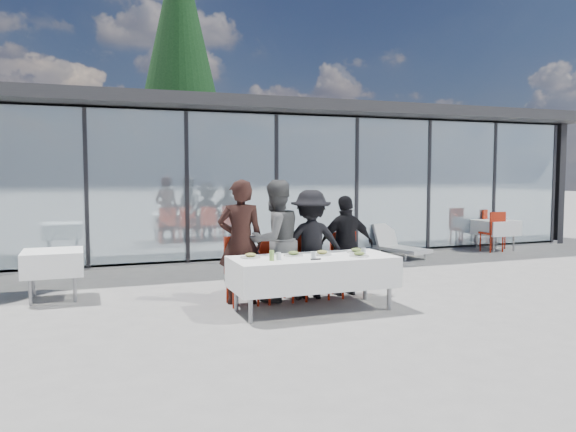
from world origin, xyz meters
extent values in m
plane|color=gray|center=(0.00, 0.00, 0.00)|extent=(90.00, 90.00, 0.00)
cube|color=gray|center=(2.00, 8.00, 0.05)|extent=(14.00, 8.00, 0.10)
cube|color=black|center=(2.00, 11.90, 1.60)|extent=(14.00, 0.20, 3.20)
cube|color=black|center=(8.90, 8.00, 1.60)|extent=(0.20, 8.00, 3.20)
cube|color=silver|center=(2.00, 4.03, 1.60)|extent=(13.60, 0.06, 3.10)
cube|color=#2D2D30|center=(2.00, 7.60, 3.32)|extent=(14.80, 8.80, 0.24)
cube|color=#262628|center=(-2.86, 4.03, 1.60)|extent=(0.08, 0.10, 3.10)
cube|color=#262628|center=(-0.91, 4.03, 1.60)|extent=(0.08, 0.10, 3.10)
cube|color=#262628|center=(1.03, 4.03, 1.60)|extent=(0.08, 0.10, 3.10)
cube|color=#262628|center=(2.97, 4.03, 1.60)|extent=(0.08, 0.10, 3.10)
cube|color=#262628|center=(4.91, 4.03, 1.60)|extent=(0.08, 0.10, 3.10)
cube|color=#262628|center=(6.86, 4.03, 1.60)|extent=(0.08, 0.10, 3.10)
cube|color=#262628|center=(8.80, 4.03, 1.60)|extent=(0.08, 0.10, 3.10)
cube|color=#AF200B|center=(-0.50, 6.50, 0.45)|extent=(0.45, 0.45, 0.90)
cube|color=#AF200B|center=(1.00, 7.00, 0.45)|extent=(0.45, 0.45, 0.90)
cube|color=#AF200B|center=(3.50, 6.50, 0.45)|extent=(0.45, 0.45, 0.90)
cube|color=#AF200B|center=(5.50, 7.20, 0.45)|extent=(0.45, 0.45, 0.90)
cube|color=#133B12|center=(-6.00, 28.00, 2.20)|extent=(6.50, 2.00, 4.40)
cube|color=#133B12|center=(2.00, 28.00, 2.20)|extent=(6.50, 2.00, 4.40)
cube|color=#133B12|center=(10.00, 28.00, 2.20)|extent=(6.50, 2.00, 4.40)
cube|color=#133B12|center=(18.00, 28.00, 2.20)|extent=(6.50, 2.00, 4.40)
cube|color=#133B12|center=(26.00, 28.00, 2.20)|extent=(6.50, 2.00, 4.40)
cube|color=white|center=(0.02, -0.44, 0.54)|extent=(2.26, 0.96, 0.42)
cylinder|color=gray|center=(-0.98, -0.79, 0.35)|extent=(0.06, 0.06, 0.71)
cylinder|color=gray|center=(1.02, -0.79, 0.35)|extent=(0.06, 0.06, 0.71)
cylinder|color=gray|center=(-0.98, -0.09, 0.35)|extent=(0.06, 0.06, 0.71)
cylinder|color=gray|center=(1.02, -0.09, 0.35)|extent=(0.06, 0.06, 0.71)
imported|color=black|center=(-0.80, 0.30, 0.90)|extent=(0.80, 0.80, 1.81)
cube|color=#AF200B|center=(-0.80, 0.22, 0.45)|extent=(0.44, 0.44, 0.05)
cube|color=#AF200B|center=(-0.80, 0.42, 0.70)|extent=(0.44, 0.04, 0.55)
cylinder|color=#AF200B|center=(-0.98, 0.04, 0.21)|extent=(0.04, 0.04, 0.43)
cylinder|color=#AF200B|center=(-0.62, 0.04, 0.21)|extent=(0.04, 0.04, 0.43)
cylinder|color=#AF200B|center=(-0.98, 0.40, 0.21)|extent=(0.04, 0.04, 0.43)
cylinder|color=#AF200B|center=(-0.62, 0.40, 0.21)|extent=(0.04, 0.04, 0.43)
imported|color=#545454|center=(-0.27, 0.30, 0.90)|extent=(1.09, 1.09, 1.80)
cube|color=#AF200B|center=(-0.27, 0.22, 0.45)|extent=(0.44, 0.44, 0.05)
cube|color=#AF200B|center=(-0.27, 0.42, 0.70)|extent=(0.44, 0.04, 0.55)
cylinder|color=#AF200B|center=(-0.45, 0.04, 0.21)|extent=(0.04, 0.04, 0.43)
cylinder|color=#AF200B|center=(-0.09, 0.04, 0.21)|extent=(0.04, 0.04, 0.43)
cylinder|color=#AF200B|center=(-0.45, 0.40, 0.21)|extent=(0.04, 0.04, 0.43)
cylinder|color=#AF200B|center=(-0.09, 0.40, 0.21)|extent=(0.04, 0.04, 0.43)
imported|color=black|center=(0.30, 0.30, 0.82)|extent=(1.27, 1.27, 1.64)
cube|color=#AF200B|center=(0.30, 0.22, 0.45)|extent=(0.44, 0.44, 0.05)
cube|color=#AF200B|center=(0.30, 0.42, 0.70)|extent=(0.44, 0.04, 0.55)
cylinder|color=#AF200B|center=(0.12, 0.04, 0.21)|extent=(0.04, 0.04, 0.43)
cylinder|color=#AF200B|center=(0.48, 0.04, 0.21)|extent=(0.04, 0.04, 0.43)
cylinder|color=#AF200B|center=(0.12, 0.40, 0.21)|extent=(0.04, 0.04, 0.43)
cylinder|color=#AF200B|center=(0.48, 0.40, 0.21)|extent=(0.04, 0.04, 0.43)
imported|color=black|center=(0.89, 0.30, 0.78)|extent=(0.94, 0.94, 1.55)
cube|color=#AF200B|center=(0.89, 0.22, 0.45)|extent=(0.44, 0.44, 0.05)
cube|color=#AF200B|center=(0.89, 0.42, 0.70)|extent=(0.44, 0.04, 0.55)
cylinder|color=#AF200B|center=(0.71, 0.04, 0.21)|extent=(0.04, 0.04, 0.43)
cylinder|color=#AF200B|center=(1.07, 0.04, 0.21)|extent=(0.04, 0.04, 0.43)
cylinder|color=#AF200B|center=(0.71, 0.40, 0.21)|extent=(0.04, 0.04, 0.43)
cylinder|color=#AF200B|center=(1.07, 0.40, 0.21)|extent=(0.04, 0.04, 0.43)
cylinder|color=silver|center=(-0.82, -0.25, 0.76)|extent=(0.27, 0.27, 0.01)
ellipsoid|color=tan|center=(-0.82, -0.25, 0.79)|extent=(0.15, 0.15, 0.05)
cylinder|color=silver|center=(-0.20, -0.27, 0.76)|extent=(0.27, 0.27, 0.01)
ellipsoid|color=#356124|center=(-0.20, -0.27, 0.79)|extent=(0.15, 0.15, 0.05)
cylinder|color=silver|center=(0.20, -0.34, 0.76)|extent=(0.27, 0.27, 0.01)
ellipsoid|color=tan|center=(0.20, -0.34, 0.79)|extent=(0.15, 0.15, 0.05)
cylinder|color=silver|center=(0.76, -0.30, 0.76)|extent=(0.27, 0.27, 0.01)
ellipsoid|color=#356124|center=(0.76, -0.30, 0.79)|extent=(0.15, 0.15, 0.05)
cylinder|color=silver|center=(0.63, -0.63, 0.76)|extent=(0.27, 0.27, 0.01)
ellipsoid|color=#356124|center=(0.63, -0.63, 0.79)|extent=(0.15, 0.15, 0.05)
cylinder|color=#80AE48|center=(-0.63, -0.58, 0.82)|extent=(0.06, 0.06, 0.14)
cylinder|color=silver|center=(-0.06, -0.63, 0.80)|extent=(0.07, 0.07, 0.10)
cylinder|color=silver|center=(0.75, -0.54, 0.80)|extent=(0.07, 0.07, 0.10)
cylinder|color=silver|center=(-0.52, -0.54, 0.80)|extent=(0.07, 0.07, 0.10)
cube|color=black|center=(-0.06, -0.71, 0.76)|extent=(0.14, 0.03, 0.01)
cube|color=white|center=(-3.38, 1.53, 0.56)|extent=(0.86, 0.86, 0.36)
cylinder|color=gray|center=(-3.68, 1.23, 0.36)|extent=(0.05, 0.05, 0.72)
cylinder|color=gray|center=(-3.08, 1.23, 0.36)|extent=(0.05, 0.05, 0.72)
cylinder|color=gray|center=(-3.68, 1.83, 0.36)|extent=(0.05, 0.05, 0.72)
cylinder|color=gray|center=(-3.08, 1.83, 0.36)|extent=(0.05, 0.05, 0.72)
cube|color=white|center=(6.58, 3.59, 0.56)|extent=(0.86, 0.86, 0.36)
cylinder|color=gray|center=(6.28, 3.29, 0.36)|extent=(0.05, 0.05, 0.72)
cylinder|color=gray|center=(6.88, 3.29, 0.36)|extent=(0.05, 0.05, 0.72)
cylinder|color=gray|center=(6.28, 3.89, 0.36)|extent=(0.05, 0.05, 0.72)
cylinder|color=gray|center=(6.88, 3.89, 0.36)|extent=(0.05, 0.05, 0.72)
cube|color=#AF200B|center=(6.76, 3.84, 0.45)|extent=(0.58, 0.58, 0.05)
cube|color=#AF200B|center=(6.69, 4.02, 0.70)|extent=(0.42, 0.21, 0.55)
cylinder|color=#AF200B|center=(6.58, 3.66, 0.21)|extent=(0.04, 0.04, 0.43)
cylinder|color=#AF200B|center=(6.94, 3.66, 0.21)|extent=(0.04, 0.04, 0.43)
cylinder|color=#AF200B|center=(6.58, 4.02, 0.21)|extent=(0.04, 0.04, 0.43)
cylinder|color=#AF200B|center=(6.94, 4.02, 0.21)|extent=(0.04, 0.04, 0.43)
cube|color=#AF200B|center=(6.33, 3.42, 0.45)|extent=(0.45, 0.45, 0.05)
cube|color=#AF200B|center=(6.32, 3.22, 0.70)|extent=(0.44, 0.05, 0.55)
cylinder|color=#AF200B|center=(6.15, 3.24, 0.21)|extent=(0.04, 0.04, 0.43)
cylinder|color=#AF200B|center=(6.51, 3.24, 0.21)|extent=(0.04, 0.04, 0.43)
cylinder|color=#AF200B|center=(6.15, 3.60, 0.21)|extent=(0.04, 0.04, 0.43)
cylinder|color=#AF200B|center=(6.51, 3.60, 0.21)|extent=(0.04, 0.04, 0.43)
cube|color=silver|center=(3.82, 3.40, 0.18)|extent=(0.89, 1.41, 0.08)
cube|color=silver|center=(3.69, 3.93, 0.45)|extent=(0.65, 0.40, 0.54)
cylinder|color=silver|center=(3.57, 2.85, 0.07)|extent=(0.04, 0.04, 0.14)
cylinder|color=silver|center=(4.07, 2.85, 0.07)|extent=(0.04, 0.04, 0.14)
cylinder|color=silver|center=(3.57, 3.95, 0.07)|extent=(0.04, 0.04, 0.14)
cylinder|color=silver|center=(4.07, 3.95, 0.07)|extent=(0.04, 0.04, 0.14)
cylinder|color=#382316|center=(0.50, 13.00, 1.00)|extent=(0.44, 0.44, 2.00)
cone|color=black|center=(0.50, 13.00, 6.00)|extent=(4.00, 4.00, 9.00)
camera|label=1|loc=(-2.96, -7.50, 1.90)|focal=35.00mm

